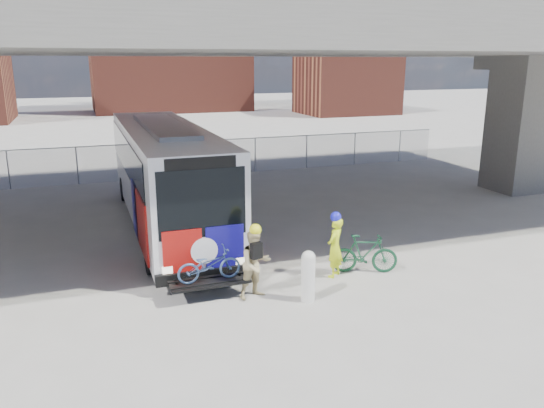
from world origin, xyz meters
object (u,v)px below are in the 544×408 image
bus (165,168)px  cyclist_hivis (335,245)px  bollard (308,274)px  bike_parked (365,254)px  cyclist_tan (256,263)px

bus → cyclist_hivis: (3.57, -6.33, -1.22)m
bollard → bike_parked: size_ratio=0.71×
bus → bike_parked: (4.48, -6.39, -1.55)m
bus → bike_parked: size_ratio=6.98×
bus → bollard: bus is taller
bus → bollard: 7.99m
cyclist_tan → bike_parked: (3.37, 0.50, -0.36)m
bollard → cyclist_tan: bearing=150.4°
bollard → bike_parked: 2.51m
cyclist_hivis → bike_parked: (0.91, -0.05, -0.34)m
cyclist_hivis → bus: bearing=-100.2°
bollard → cyclist_tan: size_ratio=0.68×
cyclist_hivis → cyclist_tan: cyclist_tan is taller
bus → bollard: bearing=-73.3°
cyclist_tan → bus: bearing=84.0°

